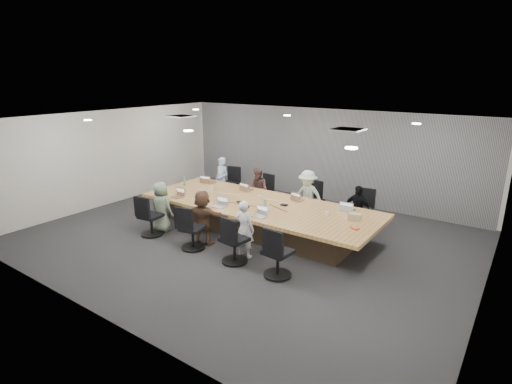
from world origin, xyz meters
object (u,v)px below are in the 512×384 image
Objects in this scene: laptop_6 at (259,216)px; bottle_clear at (212,188)px; person_0 at (222,180)px; chair_4 at (151,219)px; chair_5 at (193,231)px; person_5 at (203,217)px; laptop_1 at (247,189)px; bottle_green_right at (265,205)px; chair_6 at (234,243)px; person_2 at (307,196)px; stapler at (246,206)px; canvas_bag at (355,217)px; snack_packet at (355,228)px; chair_3 at (362,213)px; conference_table at (258,216)px; chair_0 at (229,186)px; chair_7 at (278,256)px; person_3 at (357,209)px; laptop_5 at (218,207)px; mug_brown at (182,189)px; laptop_2 at (297,199)px; laptop_4 at (177,197)px; person_1 at (258,190)px; person_4 at (161,207)px; chair_1 at (265,195)px; person_6 at (244,229)px; laptop_0 at (210,182)px; bottle_green_left at (184,181)px.

laptop_6 is 2.34m from bottle_clear.
chair_4 is at bearing -75.43° from person_0.
chair_5 is 0.42m from person_5.
bottle_green_right reaches higher than laptop_1.
person_2 reaches higher than chair_6.
canvas_bag is at bearing -7.95° from stapler.
snack_packet is at bearing 12.32° from chair_5.
person_2 reaches higher than chair_3.
chair_0 is at bearing 143.46° from conference_table.
person_3 is at bearing 88.36° from chair_7.
mug_brown reaches higher than laptop_5.
conference_table is 21.92× the size of canvas_bag.
chair_0 is 1.01× the size of chair_4.
laptop_2 is 1.06× the size of laptop_4.
chair_6 is 0.67× the size of person_5.
person_3 is 4.55m from laptop_4.
chair_5 is 0.67× the size of person_1.
chair_3 is 0.59× the size of person_2.
chair_3 is 0.98× the size of chair_5.
stapler is (-0.62, 0.35, 0.02)m from laptop_6.
chair_5 is (-2.62, -3.40, 0.01)m from chair_3.
person_4 is 1.49m from laptop_5.
laptop_2 is 2.49m from person_5.
stapler is at bearing 117.12° from chair_1.
canvas_bag is (3.00, 1.03, 0.06)m from laptop_5.
person_3 is at bearing -148.35° from person_5.
chair_4 is 2.60m from person_6.
person_1 is 3.97× the size of laptop_6.
person_0 is at bearing 4.26° from laptop_2.
snack_packet is at bearing -39.95° from person_2.
chair_7 is at bearing -12.16° from laptop_4.
bottle_green_right is at bearing 115.14° from laptop_6.
mug_brown reaches higher than laptop_0.
chair_4 is 4.81m from snack_packet.
bottle_green_left is 1.30× the size of bottle_clear.
laptop_1 is (-1.51, 2.50, 0.32)m from chair_6.
laptop_6 is (-0.06, -2.15, 0.06)m from person_2.
chair_7 is at bearing -111.38° from canvas_bag.
chair_0 is at bearing 162.62° from canvas_bag.
chair_6 is 7.74× the size of mug_brown.
chair_7 reaches higher than laptop_4.
bottle_clear is at bearing 67.36° from laptop_4.
laptop_1 is at bearing 101.85° from stapler.
person_3 is at bearing 72.49° from chair_6.
laptop_2 is 1.61× the size of bottle_clear.
person_6 is (2.87, -2.15, -0.12)m from laptop_0.
conference_table is 0.59m from stapler.
canvas_bag is at bearing -165.53° from person_4.
chair_5 is at bearing -155.96° from snack_packet.
person_2 is (0.64, 1.35, 0.29)m from conference_table.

